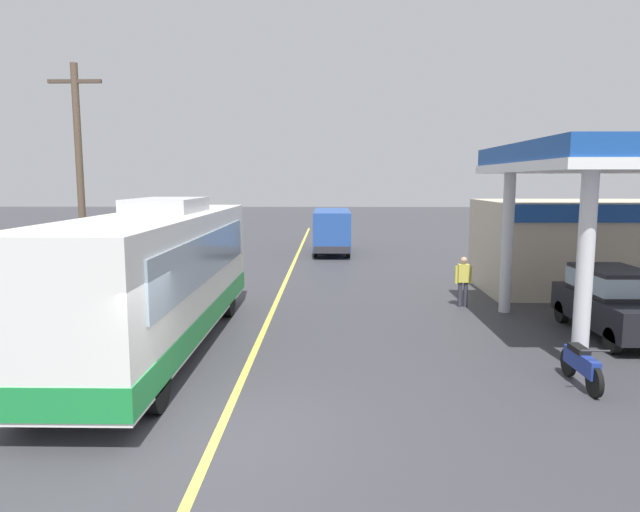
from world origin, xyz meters
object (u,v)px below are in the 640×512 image
car_at_pump (613,299)px  motorcycle_parked_forecourt (581,364)px  coach_bus_main (158,280)px  minibus_opposing_lane (332,227)px  cyclist_on_shoulder (6,351)px  pedestrian_near_pump (463,279)px

car_at_pump → motorcycle_parked_forecourt: size_ratio=2.33×
coach_bus_main → minibus_opposing_lane: size_ratio=1.80×
coach_bus_main → cyclist_on_shoulder: coach_bus_main is taller
car_at_pump → motorcycle_parked_forecourt: bearing=-123.4°
minibus_opposing_lane → motorcycle_parked_forecourt: 21.69m
car_at_pump → cyclist_on_shoulder: 14.60m
car_at_pump → minibus_opposing_lane: 18.89m
pedestrian_near_pump → coach_bus_main: bearing=-151.0°
minibus_opposing_lane → motorcycle_parked_forecourt: bearing=-76.7°
cyclist_on_shoulder → pedestrian_near_pump: size_ratio=1.10×
minibus_opposing_lane → pedestrian_near_pump: 14.54m
motorcycle_parked_forecourt → pedestrian_near_pump: pedestrian_near_pump is taller
cyclist_on_shoulder → pedestrian_near_pump: cyclist_on_shoulder is taller
car_at_pump → cyclist_on_shoulder: (-13.98, -4.17, -0.23)m
minibus_opposing_lane → cyclist_on_shoulder: (-6.52, -21.52, -0.69)m
coach_bus_main → motorcycle_parked_forecourt: bearing=-14.6°
car_at_pump → motorcycle_parked_forecourt: (-2.46, -3.74, -0.57)m
cyclist_on_shoulder → motorcycle_parked_forecourt: (11.52, 0.43, -0.34)m
pedestrian_near_pump → minibus_opposing_lane: bearing=107.2°
minibus_opposing_lane → pedestrian_near_pump: (4.29, -13.88, -0.54)m
car_at_pump → coach_bus_main: bearing=-173.6°
minibus_opposing_lane → pedestrian_near_pump: size_ratio=3.69×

